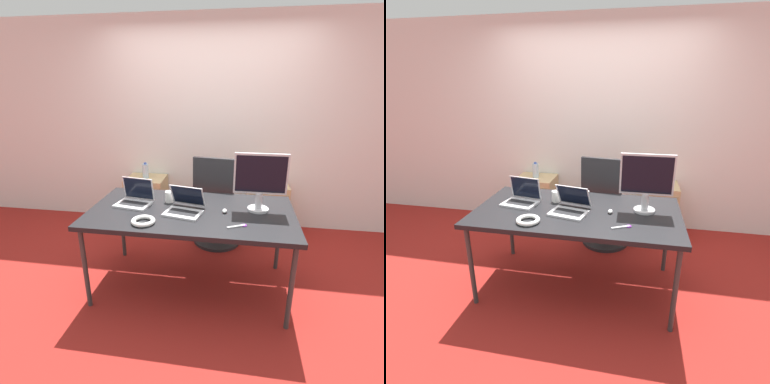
# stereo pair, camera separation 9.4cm
# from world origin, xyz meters

# --- Properties ---
(ground_plane) EXTENTS (14.00, 14.00, 0.00)m
(ground_plane) POSITION_xyz_m (0.00, 0.00, 0.00)
(ground_plane) COLOR maroon
(wall_back) EXTENTS (10.00, 0.05, 2.60)m
(wall_back) POSITION_xyz_m (0.00, 1.47, 1.30)
(wall_back) COLOR silver
(wall_back) RESTS_ON ground_plane
(desk) EXTENTS (1.77, 0.95, 0.78)m
(desk) POSITION_xyz_m (0.00, 0.00, 0.73)
(desk) COLOR black
(desk) RESTS_ON ground_plane
(office_chair) EXTENTS (0.56, 0.59, 1.10)m
(office_chair) POSITION_xyz_m (0.16, 0.83, 0.42)
(office_chair) COLOR #232326
(office_chair) RESTS_ON ground_plane
(cabinet_left) EXTENTS (0.49, 0.43, 0.66)m
(cabinet_left) POSITION_xyz_m (-0.80, 1.22, 0.33)
(cabinet_left) COLOR tan
(cabinet_left) RESTS_ON ground_plane
(cabinet_right) EXTENTS (0.49, 0.43, 0.66)m
(cabinet_right) POSITION_xyz_m (0.76, 1.22, 0.33)
(cabinet_right) COLOR tan
(cabinet_right) RESTS_ON ground_plane
(water_bottle) EXTENTS (0.08, 0.08, 0.20)m
(water_bottle) POSITION_xyz_m (-0.80, 1.23, 0.76)
(water_bottle) COLOR silver
(water_bottle) RESTS_ON cabinet_left
(laptop_left) EXTENTS (0.34, 0.29, 0.23)m
(laptop_left) POSITION_xyz_m (-0.53, 0.06, 0.83)
(laptop_left) COLOR silver
(laptop_left) RESTS_ON desk
(laptop_right) EXTENTS (0.34, 0.36, 0.21)m
(laptop_right) POSITION_xyz_m (-0.05, -0.05, 0.83)
(laptop_right) COLOR silver
(laptop_right) RESTS_ON desk
(monitor) EXTENTS (0.45, 0.18, 0.50)m
(monitor) POSITION_xyz_m (0.57, 0.09, 1.05)
(monitor) COLOR #B7B7BC
(monitor) RESTS_ON desk
(mouse) EXTENTS (0.04, 0.06, 0.03)m
(mouse) POSITION_xyz_m (0.29, -0.01, 0.80)
(mouse) COLOR silver
(mouse) RESTS_ON desk
(coffee_cup_white) EXTENTS (0.08, 0.08, 0.10)m
(coffee_cup_white) POSITION_xyz_m (-0.23, 0.16, 0.83)
(coffee_cup_white) COLOR white
(coffee_cup_white) RESTS_ON desk
(coffee_cup_brown) EXTENTS (0.09, 0.09, 0.10)m
(coffee_cup_brown) POSITION_xyz_m (0.03, 0.21, 0.83)
(coffee_cup_brown) COLOR brown
(coffee_cup_brown) RESTS_ON desk
(cable_coil) EXTENTS (0.19, 0.19, 0.04)m
(cable_coil) POSITION_xyz_m (-0.33, -0.31, 0.80)
(cable_coil) COLOR white
(cable_coil) RESTS_ON desk
(scissors) EXTENTS (0.16, 0.10, 0.01)m
(scissors) POSITION_xyz_m (0.41, -0.26, 0.78)
(scissors) COLOR #B2B2B7
(scissors) RESTS_ON desk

